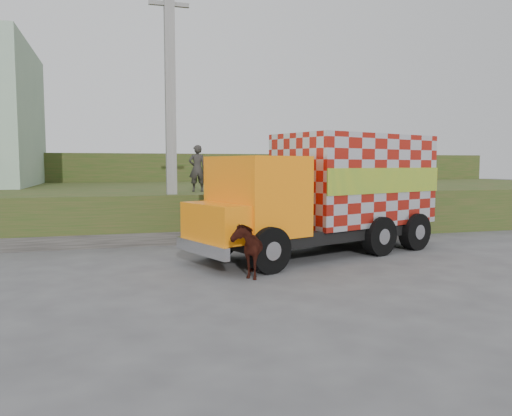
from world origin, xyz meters
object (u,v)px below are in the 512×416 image
object	(u,v)px
utility_pole	(171,110)
pedestrian	(197,168)
cargo_truck	(330,192)
cow	(248,248)

from	to	relation	value
utility_pole	pedestrian	size ratio (longest dim) A/B	5.11
cargo_truck	cow	world-z (taller)	cargo_truck
utility_pole	pedestrian	xyz separation A→B (m)	(0.99, 1.16, -1.79)
cargo_truck	pedestrian	size ratio (longest dim) A/B	4.84
utility_pole	cargo_truck	world-z (taller)	utility_pole
cow	utility_pole	bearing A→B (deg)	120.55
utility_pole	cow	size ratio (longest dim) A/B	5.58
utility_pole	cow	distance (m)	6.28
cow	pedestrian	distance (m)	6.51
utility_pole	cargo_truck	bearing A→B (deg)	-37.94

